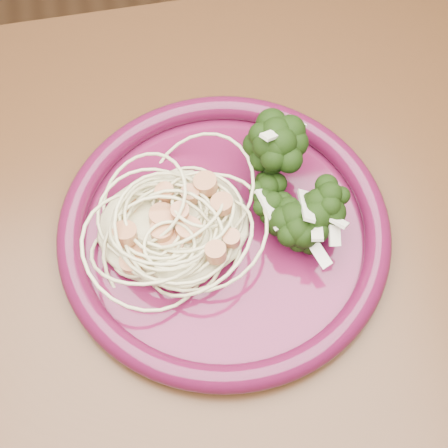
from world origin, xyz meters
TOP-DOWN VIEW (x-y plane):
  - dining_table at (0.00, 0.00)m, footprint 1.20×0.80m
  - dinner_plate at (-0.07, 0.07)m, footprint 0.38×0.38m
  - spaghetti_pile at (-0.12, 0.08)m, footprint 0.17×0.16m
  - scallop_cluster at (-0.12, 0.08)m, footprint 0.14×0.14m
  - broccoli_pile at (-0.02, 0.06)m, footprint 0.13×0.18m
  - onion_garnish at (-0.02, 0.06)m, footprint 0.09×0.12m

SIDE VIEW (x-z plane):
  - dining_table at x=0.00m, z-range 0.28..1.03m
  - dinner_plate at x=-0.07m, z-range 0.75..0.77m
  - spaghetti_pile at x=-0.12m, z-range 0.76..0.79m
  - broccoli_pile at x=-0.02m, z-range 0.76..0.81m
  - scallop_cluster at x=-0.12m, z-range 0.79..0.83m
  - onion_garnish at x=-0.02m, z-range 0.79..0.85m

